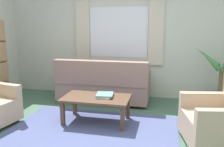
{
  "coord_description": "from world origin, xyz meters",
  "views": [
    {
      "loc": [
        1.05,
        -3.08,
        1.59
      ],
      "look_at": [
        0.19,
        0.7,
        0.81
      ],
      "focal_mm": 38.09,
      "sensor_mm": 36.0,
      "label": 1
    }
  ],
  "objects_px": {
    "book_stack_on_table": "(105,95)",
    "coffee_table": "(96,100)",
    "couch": "(103,85)",
    "potted_plant": "(220,84)",
    "armchair_right": "(221,121)"
  },
  "relations": [
    {
      "from": "coffee_table",
      "to": "potted_plant",
      "type": "distance_m",
      "value": 2.41
    },
    {
      "from": "armchair_right",
      "to": "potted_plant",
      "type": "bearing_deg",
      "value": 158.6
    },
    {
      "from": "book_stack_on_table",
      "to": "coffee_table",
      "type": "bearing_deg",
      "value": -159.2
    },
    {
      "from": "coffee_table",
      "to": "potted_plant",
      "type": "bearing_deg",
      "value": 27.92
    },
    {
      "from": "armchair_right",
      "to": "book_stack_on_table",
      "type": "relative_size",
      "value": 2.85
    },
    {
      "from": "book_stack_on_table",
      "to": "potted_plant",
      "type": "distance_m",
      "value": 2.27
    },
    {
      "from": "coffee_table",
      "to": "armchair_right",
      "type": "bearing_deg",
      "value": -12.21
    },
    {
      "from": "couch",
      "to": "book_stack_on_table",
      "type": "relative_size",
      "value": 5.52
    },
    {
      "from": "coffee_table",
      "to": "couch",
      "type": "bearing_deg",
      "value": 98.82
    },
    {
      "from": "armchair_right",
      "to": "coffee_table",
      "type": "bearing_deg",
      "value": -113.21
    },
    {
      "from": "armchair_right",
      "to": "potted_plant",
      "type": "relative_size",
      "value": 0.81
    },
    {
      "from": "book_stack_on_table",
      "to": "potted_plant",
      "type": "bearing_deg",
      "value": 28.36
    },
    {
      "from": "armchair_right",
      "to": "book_stack_on_table",
      "type": "distance_m",
      "value": 1.78
    },
    {
      "from": "coffee_table",
      "to": "book_stack_on_table",
      "type": "xyz_separation_m",
      "value": [
        0.13,
        0.05,
        0.08
      ]
    },
    {
      "from": "couch",
      "to": "coffee_table",
      "type": "bearing_deg",
      "value": 98.82
    }
  ]
}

